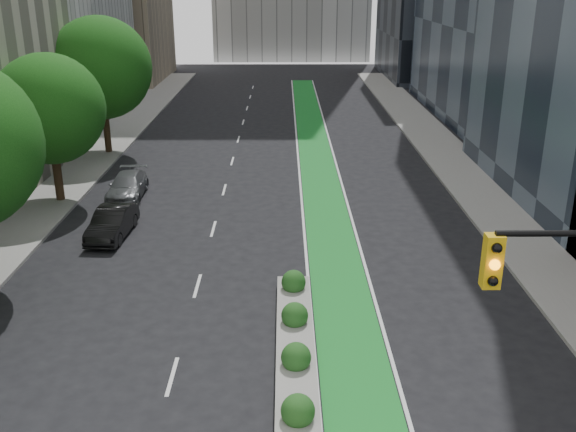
{
  "coord_description": "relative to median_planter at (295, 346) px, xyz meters",
  "views": [
    {
      "loc": [
        0.85,
        -10.28,
        11.16
      ],
      "look_at": [
        1.0,
        11.67,
        3.0
      ],
      "focal_mm": 40.0,
      "sensor_mm": 36.0,
      "label": 1
    }
  ],
  "objects": [
    {
      "name": "sidewalk_left",
      "position": [
        -13.0,
        17.96,
        -0.3
      ],
      "size": [
        3.6,
        90.0,
        0.15
      ],
      "primitive_type": "cube",
      "color": "gray",
      "rests_on": "ground"
    },
    {
      "name": "sidewalk_right",
      "position": [
        10.6,
        17.96,
        -0.3
      ],
      "size": [
        3.6,
        90.0,
        0.15
      ],
      "primitive_type": "cube",
      "color": "gray",
      "rests_on": "ground"
    },
    {
      "name": "bike_lane_paint",
      "position": [
        1.8,
        22.96,
        -0.37
      ],
      "size": [
        2.2,
        70.0,
        0.01
      ],
      "primitive_type": "cube",
      "color": "#178027",
      "rests_on": "ground"
    },
    {
      "name": "tree_midfar",
      "position": [
        -12.2,
        14.96,
        4.57
      ],
      "size": [
        5.6,
        5.6,
        7.76
      ],
      "color": "black",
      "rests_on": "ground"
    },
    {
      "name": "tree_far",
      "position": [
        -12.2,
        24.96,
        5.32
      ],
      "size": [
        6.6,
        6.6,
        9.0
      ],
      "color": "black",
      "rests_on": "ground"
    },
    {
      "name": "median_planter",
      "position": [
        0.0,
        0.0,
        0.0
      ],
      "size": [
        1.2,
        10.26,
        1.1
      ],
      "color": "gray",
      "rests_on": "ground"
    },
    {
      "name": "parked_car_left_mid",
      "position": [
        -8.2,
        10.06,
        0.3
      ],
      "size": [
        1.66,
        4.15,
        1.34
      ],
      "primitive_type": "imported",
      "rotation": [
        0.0,
        0.0,
        -0.06
      ],
      "color": "black",
      "rests_on": "ground"
    },
    {
      "name": "parked_car_left_far",
      "position": [
        -8.79,
        15.67,
        0.26
      ],
      "size": [
        1.92,
        4.43,
        1.27
      ],
      "primitive_type": "imported",
      "rotation": [
        0.0,
        0.0,
        0.03
      ],
      "color": "#585B5E",
      "rests_on": "ground"
    }
  ]
}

